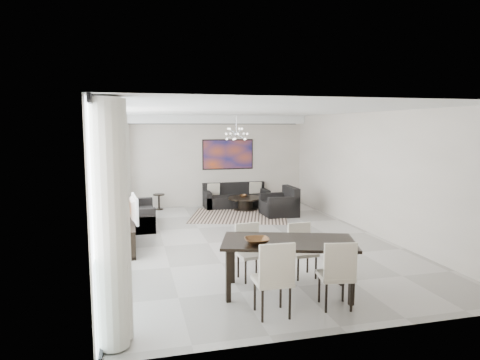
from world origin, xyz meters
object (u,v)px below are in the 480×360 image
object	(u,v)px
dining_table	(288,246)
coffee_table	(245,203)
sofa_main	(236,199)
television	(130,209)
tv_console	(123,236)

from	to	relation	value
dining_table	coffee_table	bearing A→B (deg)	80.60
sofa_main	television	world-z (taller)	television
television	dining_table	size ratio (longest dim) A/B	0.44
sofa_main	television	size ratio (longest dim) A/B	2.11
sofa_main	tv_console	world-z (taller)	sofa_main
coffee_table	television	bearing A→B (deg)	-134.89
coffee_table	dining_table	bearing A→B (deg)	-99.40
tv_console	television	world-z (taller)	television
coffee_table	television	distance (m)	4.91
coffee_table	dining_table	world-z (taller)	dining_table
tv_console	television	bearing A→B (deg)	18.24
tv_console	television	xyz separation A→B (m)	(0.16, 0.05, 0.56)
coffee_table	television	xyz separation A→B (m)	(-3.44, -3.45, 0.62)
sofa_main	television	xyz separation A→B (m)	(-3.27, -4.00, 0.58)
sofa_main	television	distance (m)	5.19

